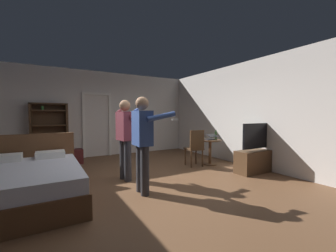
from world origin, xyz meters
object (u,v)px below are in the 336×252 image
at_px(bed, 26,184).
at_px(person_blue_shirt, 143,138).
at_px(bottle_on_table, 216,136).
at_px(person_striped_shirt, 126,134).
at_px(tv_flatscreen, 257,158).
at_px(wooden_chair, 195,146).
at_px(bookshelf, 49,130).
at_px(side_table, 210,148).
at_px(laptop, 210,138).
at_px(suitcase_dark, 72,157).

xyz_separation_m(bed, person_blue_shirt, (1.77, -0.55, 0.68)).
bearing_deg(bottle_on_table, person_striped_shirt, -178.29).
relative_size(bed, person_blue_shirt, 1.23).
relative_size(tv_flatscreen, wooden_chair, 1.21).
distance_m(bookshelf, side_table, 4.72).
bearing_deg(person_striped_shirt, bookshelf, 116.23).
distance_m(tv_flatscreen, wooden_chair, 1.55).
bearing_deg(bookshelf, person_blue_shirt, -69.39).
xyz_separation_m(bottle_on_table, person_striped_shirt, (-2.63, -0.08, 0.16)).
bearing_deg(laptop, suitcase_dark, 148.79).
distance_m(bed, laptop, 4.27).
distance_m(side_table, laptop, 0.29).
bearing_deg(bottle_on_table, bed, -174.54).
relative_size(side_table, person_striped_shirt, 0.41).
relative_size(wooden_chair, suitcase_dark, 1.75).
bearing_deg(side_table, bed, -173.29).
relative_size(tv_flatscreen, person_striped_shirt, 0.70).
xyz_separation_m(bottle_on_table, wooden_chair, (-0.63, 0.12, -0.27)).
bearing_deg(laptop, person_blue_shirt, -157.63).
xyz_separation_m(bed, person_striped_shirt, (1.76, 0.34, 0.68)).
bearing_deg(suitcase_dark, person_blue_shirt, -76.71).
bearing_deg(tv_flatscreen, bookshelf, 138.94).
height_order(tv_flatscreen, person_blue_shirt, person_blue_shirt).
bearing_deg(person_striped_shirt, wooden_chair, 5.53).
relative_size(side_table, suitcase_dark, 1.24).
xyz_separation_m(side_table, laptop, (-0.03, -0.04, 0.28)).
xyz_separation_m(bookshelf, side_table, (3.88, -2.65, -0.47)).
bearing_deg(side_table, bottle_on_table, -29.74).
relative_size(laptop, person_striped_shirt, 0.20).
distance_m(bed, bookshelf, 3.24).
bearing_deg(tv_flatscreen, person_striped_shirt, 161.56).
bearing_deg(laptop, side_table, 57.66).
height_order(bookshelf, bottle_on_table, bookshelf).
bearing_deg(person_striped_shirt, suitcase_dark, 112.00).
distance_m(bed, person_striped_shirt, 1.92).
distance_m(laptop, suitcase_dark, 3.93).
bearing_deg(bed, bottle_on_table, 5.46).
bearing_deg(wooden_chair, bed, -171.90).
xyz_separation_m(bed, tv_flatscreen, (4.74, -0.65, 0.04)).
distance_m(bookshelf, bottle_on_table, 4.86).
distance_m(laptop, bottle_on_table, 0.18).
height_order(bed, tv_flatscreen, tv_flatscreen).
relative_size(laptop, bottle_on_table, 1.24).
bearing_deg(laptop, bottle_on_table, -12.44).
bearing_deg(person_blue_shirt, person_striped_shirt, 90.61).
distance_m(laptop, wooden_chair, 0.52).
bearing_deg(suitcase_dark, bottle_on_table, -33.18).
bearing_deg(person_striped_shirt, bed, -169.00).
relative_size(tv_flatscreen, side_table, 1.72).
height_order(bed, person_blue_shirt, person_blue_shirt).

